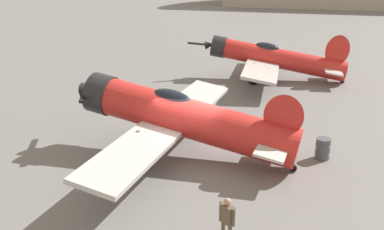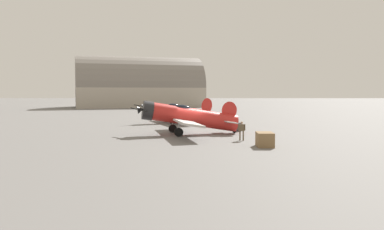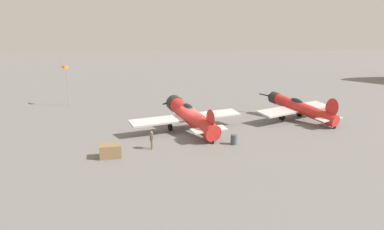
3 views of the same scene
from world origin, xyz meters
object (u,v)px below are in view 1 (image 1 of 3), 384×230
Objects in this scene: fuel_drum at (323,149)px; airplane_mid_apron at (272,58)px; ground_crew_mechanic at (227,218)px; airplane_foreground at (180,117)px.

airplane_mid_apron is at bearing -146.61° from fuel_drum.
ground_crew_mechanic is at bearing 88.74° from airplane_mid_apron.
airplane_foreground is 13.34m from airplane_mid_apron.
ground_crew_mechanic is (17.62, 6.42, -0.53)m from airplane_mid_apron.
airplane_foreground reaches higher than fuel_drum.
ground_crew_mechanic reaches higher than fuel_drum.
airplane_foreground is 13.59× the size of fuel_drum.
airplane_foreground is at bearing 76.39° from airplane_mid_apron.
airplane_mid_apron is 12.04× the size of fuel_drum.
airplane_mid_apron is at bearing -95.72° from airplane_foreground.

